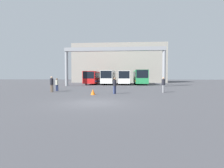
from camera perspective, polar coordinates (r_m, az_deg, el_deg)
name	(u,v)px	position (r m, az deg, el deg)	size (l,w,h in m)	color
ground_plane	(93,103)	(12.05, -6.17, -6.15)	(200.00, 200.00, 0.00)	#47474C
building_backdrop	(119,64)	(58.18, 2.40, 6.52)	(28.70, 12.00, 11.95)	gray
overhead_gantry	(114,55)	(33.25, 0.72, 9.39)	(19.03, 0.80, 7.32)	gray
bus_slot_0	(94,77)	(42.29, -5.95, 2.28)	(2.58, 12.18, 2.97)	red
bus_slot_1	(109,77)	(41.03, -1.10, 2.41)	(2.55, 10.67, 3.12)	silver
bus_slot_2	(124,77)	(40.76, 4.04, 2.34)	(2.46, 10.53, 3.05)	silver
bus_slot_3	(140,76)	(41.63, 9.11, 2.47)	(2.61, 12.02, 3.23)	#268C4C
pedestrian_near_center	(52,84)	(21.34, -19.08, 0.07)	(0.38, 0.38, 1.83)	brown
pedestrian_far_center	(57,84)	(22.90, -17.54, -0.06)	(0.33, 0.33, 1.60)	navy
pedestrian_mid_right	(115,85)	(18.13, 0.87, -0.42)	(0.35, 0.35, 1.69)	navy
pedestrian_mid_left	(163,84)	(20.53, 16.40, -0.13)	(0.36, 0.36, 1.73)	gray
traffic_cone	(93,92)	(17.35, -6.24, -2.60)	(0.46, 0.46, 0.57)	orange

